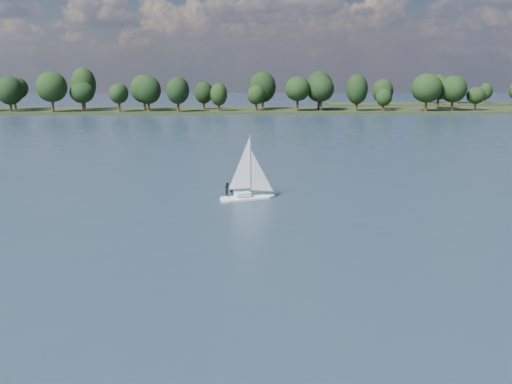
{
  "coord_description": "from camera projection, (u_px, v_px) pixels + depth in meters",
  "views": [
    {
      "loc": [
        8.96,
        -18.87,
        14.18
      ],
      "look_at": [
        10.28,
        37.87,
        2.5
      ],
      "focal_mm": 40.0,
      "sensor_mm": 36.0,
      "label": 1
    }
  ],
  "objects": [
    {
      "name": "ground",
      "position": [
        200.0,
        144.0,
        119.05
      ],
      "size": [
        700.0,
        700.0,
        0.0
      ],
      "primitive_type": "plane",
      "color": "#233342",
      "rests_on": "ground"
    },
    {
      "name": "far_shore",
      "position": [
        220.0,
        111.0,
        228.72
      ],
      "size": [
        660.0,
        40.0,
        1.5
      ],
      "primitive_type": "cube",
      "color": "black",
      "rests_on": "ground"
    },
    {
      "name": "sailboat",
      "position": [
        245.0,
        181.0,
        65.69
      ],
      "size": [
        6.19,
        3.72,
        7.88
      ],
      "rotation": [
        0.0,
        0.0,
        0.37
      ],
      "color": "white",
      "rests_on": "ground"
    },
    {
      "name": "treeline",
      "position": [
        198.0,
        91.0,
        222.95
      ],
      "size": [
        563.18,
        74.11,
        18.18
      ],
      "color": "black",
      "rests_on": "ground"
    }
  ]
}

